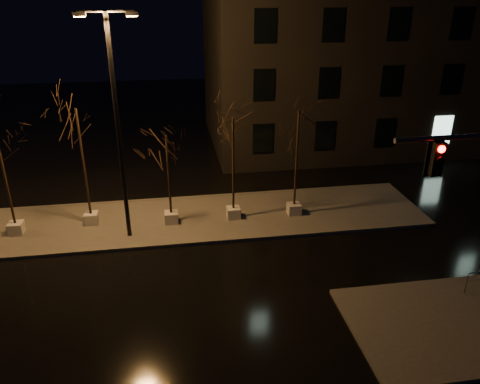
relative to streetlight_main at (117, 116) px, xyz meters
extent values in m
plane|color=black|center=(3.88, -4.61, -5.86)|extent=(90.00, 90.00, 0.00)
cube|color=#4E4B45|center=(3.88, 1.39, -5.79)|extent=(22.00, 5.00, 0.15)
cube|color=#4E4B45|center=(11.38, -8.11, -5.79)|extent=(7.00, 5.00, 0.15)
cube|color=black|center=(17.88, 13.39, 1.64)|extent=(25.00, 12.00, 15.00)
cube|color=beige|center=(-5.28, 1.04, -5.44)|extent=(0.65, 0.65, 0.55)
cylinder|color=black|center=(-5.28, 1.04, -2.60)|extent=(0.11, 0.11, 5.12)
cube|color=beige|center=(-1.90, 1.52, -5.44)|extent=(0.65, 0.65, 0.55)
cylinder|color=black|center=(-1.90, 1.52, -2.56)|extent=(0.11, 0.11, 5.20)
cube|color=beige|center=(1.99, 1.01, -5.44)|extent=(0.65, 0.65, 0.55)
cylinder|color=black|center=(1.99, 1.01, -3.19)|extent=(0.11, 0.11, 3.93)
cube|color=beige|center=(5.09, 1.03, -5.44)|extent=(0.65, 0.65, 0.55)
cylinder|color=black|center=(5.09, 1.03, -2.86)|extent=(0.11, 0.11, 4.61)
cube|color=beige|center=(8.22, 0.97, -5.44)|extent=(0.65, 0.65, 0.55)
cylinder|color=black|center=(8.22, 0.97, -2.73)|extent=(0.11, 0.11, 4.87)
cylinder|color=slate|center=(9.89, -9.10, 1.41)|extent=(4.17, 0.26, 0.15)
cube|color=black|center=(9.10, -9.12, 0.84)|extent=(0.32, 0.24, 0.94)
cylinder|color=black|center=(0.00, 0.00, -0.79)|extent=(0.20, 0.20, 9.85)
cylinder|color=black|center=(0.00, 0.00, 4.14)|extent=(2.17, 0.13, 0.10)
cube|color=orange|center=(-0.98, -0.01, 3.99)|extent=(0.50, 0.28, 0.20)
cube|color=orange|center=(0.98, 0.01, 3.99)|extent=(0.50, 0.28, 0.20)
cylinder|color=slate|center=(12.91, -6.60, -5.31)|extent=(0.04, 0.04, 0.80)
camera|label=1|loc=(2.10, -19.84, 5.07)|focal=35.00mm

